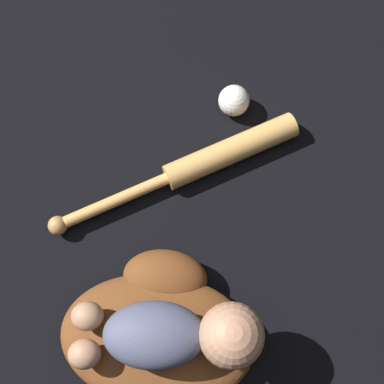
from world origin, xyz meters
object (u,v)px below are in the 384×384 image
baseball_glove (159,328)px  baseball_bat (206,161)px  baseball (234,101)px  baby_figure (179,335)px

baseball_glove → baseball_bat: 0.35m
baseball_glove → baseball: 0.50m
baseball_glove → baseball_bat: size_ratio=0.74×
baseball_bat → baseball: (0.05, 0.14, 0.01)m
baseball_glove → baby_figure: bearing=-22.8°
baseball_glove → baseball: size_ratio=5.50×
baby_figure → baseball_bat: size_ratio=0.67×
baseball_bat → baseball: bearing=69.7°
baseball_bat → baby_figure: bearing=-95.0°
baby_figure → baseball_bat: (0.03, 0.36, -0.10)m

